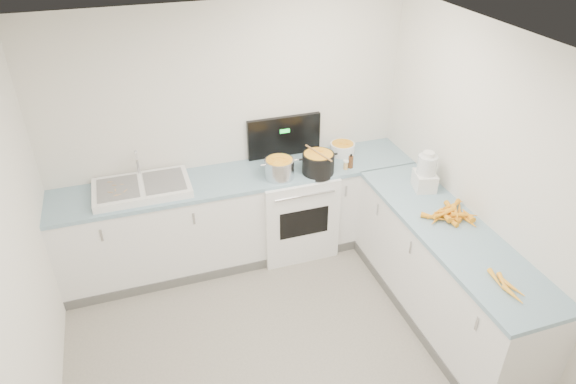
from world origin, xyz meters
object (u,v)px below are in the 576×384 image
object	(u,v)px
steel_pot	(279,169)
black_pot	(318,164)
sink	(142,188)
food_processor	(426,173)
extract_bottle	(351,162)
stove	(293,207)
mixing_bowl	(342,149)
spice_jar	(346,165)

from	to	relation	value
steel_pot	black_pot	bearing A→B (deg)	-4.52
sink	steel_pot	bearing A→B (deg)	-6.71
food_processor	extract_bottle	bearing A→B (deg)	129.38
steel_pot	food_processor	xyz separation A→B (m)	(1.19, -0.62, 0.08)
sink	extract_bottle	size ratio (longest dim) A/B	6.97
stove	black_pot	world-z (taller)	stove
sink	mixing_bowl	bearing A→B (deg)	3.00
stove	food_processor	size ratio (longest dim) A/B	3.63
steel_pot	mixing_bowl	world-z (taller)	steel_pot
extract_bottle	black_pot	bearing A→B (deg)	178.00
black_pot	sink	bearing A→B (deg)	173.80
black_pot	food_processor	size ratio (longest dim) A/B	0.82
mixing_bowl	stove	bearing A→B (deg)	-168.06
mixing_bowl	spice_jar	bearing A→B (deg)	-107.69
steel_pot	food_processor	distance (m)	1.35
mixing_bowl	food_processor	distance (m)	0.98
stove	sink	distance (m)	1.54
stove	extract_bottle	size ratio (longest dim) A/B	11.02
mixing_bowl	spice_jar	xyz separation A→B (m)	(-0.10, -0.31, -0.02)
food_processor	spice_jar	bearing A→B (deg)	133.14
steel_pot	spice_jar	xyz separation A→B (m)	(0.66, -0.05, -0.04)
mixing_bowl	food_processor	bearing A→B (deg)	-63.68
stove	spice_jar	size ratio (longest dim) A/B	17.56
stove	steel_pot	bearing A→B (deg)	-144.27
sink	food_processor	size ratio (longest dim) A/B	2.29
stove	food_processor	distance (m)	1.40
steel_pot	food_processor	size ratio (longest dim) A/B	0.75
sink	food_processor	world-z (taller)	food_processor
mixing_bowl	food_processor	xyz separation A→B (m)	(0.43, -0.87, 0.10)
mixing_bowl	black_pot	bearing A→B (deg)	-143.09
sink	mixing_bowl	size ratio (longest dim) A/B	3.37
black_pot	stove	bearing A→B (deg)	140.28
black_pot	mixing_bowl	size ratio (longest dim) A/B	1.21
sink	steel_pot	xyz separation A→B (m)	(1.26, -0.15, 0.05)
steel_pot	extract_bottle	size ratio (longest dim) A/B	2.29
stove	spice_jar	xyz separation A→B (m)	(0.48, -0.19, 0.50)
spice_jar	sink	bearing A→B (deg)	174.04
mixing_bowl	extract_bottle	bearing A→B (deg)	-97.83
stove	food_processor	world-z (taller)	stove
black_pot	steel_pot	bearing A→B (deg)	175.48
sink	mixing_bowl	world-z (taller)	sink
steel_pot	mixing_bowl	bearing A→B (deg)	18.52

